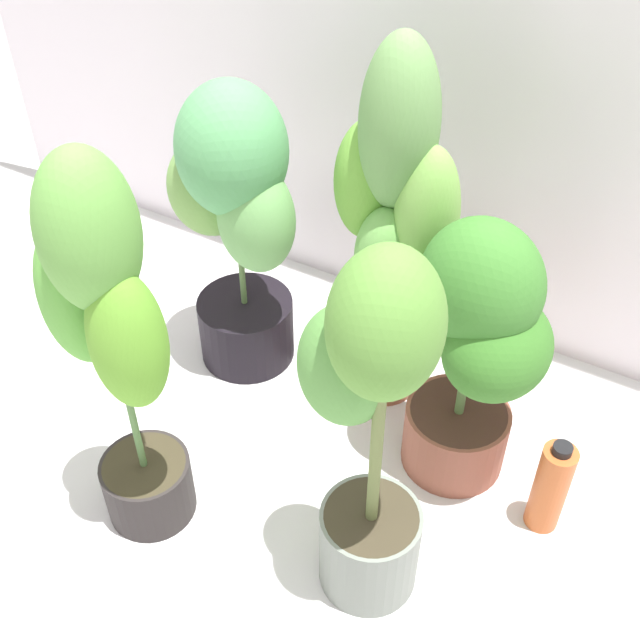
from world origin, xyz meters
name	(u,v)px	position (x,y,z in m)	size (l,w,h in m)	color
ground_plane	(277,505)	(0.00, 0.00, 0.00)	(8.00, 8.00, 0.00)	silver
potted_plant_back_center	(392,219)	(0.03, 0.49, 0.54)	(0.38, 0.27, 0.98)	#99583E
potted_plant_front_left	(110,334)	(-0.27, -0.15, 0.55)	(0.33, 0.23, 0.96)	#2B2525
potted_plant_back_right	(470,341)	(0.31, 0.34, 0.41)	(0.46, 0.35, 0.71)	brown
potted_plant_back_left	(235,213)	(-0.36, 0.41, 0.48)	(0.45, 0.38, 0.83)	black
potted_plant_front_right	(369,422)	(0.25, -0.05, 0.49)	(0.32, 0.28, 0.88)	gray
nutrient_bottle	(551,487)	(0.56, 0.27, 0.13)	(0.08, 0.08, 0.27)	#C55B2A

